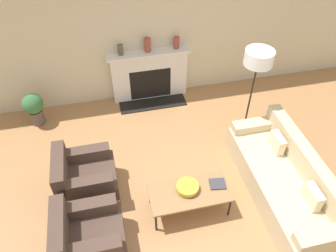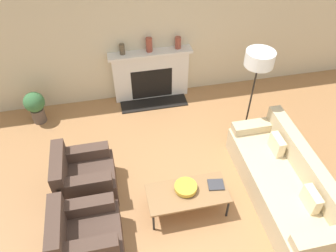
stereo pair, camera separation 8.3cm
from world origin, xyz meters
name	(u,v)px [view 2 (the right image)]	position (x,y,z in m)	size (l,w,h in m)	color
ground_plane	(199,208)	(0.00, 0.00, 0.00)	(18.00, 18.00, 0.00)	#A87547
wall_back	(160,28)	(0.00, 3.00, 1.45)	(18.00, 0.06, 2.90)	beige
fireplace	(151,75)	(-0.24, 2.86, 0.52)	(1.63, 0.59, 1.07)	silver
couch	(284,182)	(1.29, -0.01, 0.30)	(0.86, 2.30, 0.82)	#CCB78E
armchair_near	(85,236)	(-1.65, -0.30, 0.32)	(0.86, 0.78, 0.83)	#4C382D
armchair_far	(84,177)	(-1.65, 0.68, 0.32)	(0.86, 0.78, 0.83)	#4C382D
coffee_table	(188,194)	(-0.19, 0.03, 0.38)	(1.17, 0.55, 0.41)	olive
bowl	(186,187)	(-0.21, 0.08, 0.47)	(0.33, 0.33, 0.09)	gold
book	(216,185)	(0.24, 0.07, 0.42)	(0.25, 0.23, 0.02)	#38383D
floor_lamp	(258,65)	(1.23, 1.36, 1.51)	(0.45, 0.45, 1.74)	black
mantel_vase_left	(122,49)	(-0.76, 2.87, 1.17)	(0.10, 0.10, 0.20)	brown
mantel_vase_center_left	(149,45)	(-0.25, 2.87, 1.20)	(0.12, 0.12, 0.27)	brown
mantel_vase_center_right	(178,43)	(0.31, 2.87, 1.18)	(0.11, 0.11, 0.23)	brown
potted_plant	(35,105)	(-2.49, 2.53, 0.39)	(0.38, 0.38, 0.66)	brown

